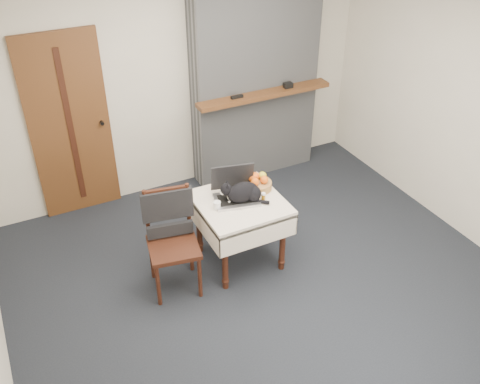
% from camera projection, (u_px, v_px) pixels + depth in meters
% --- Properties ---
extents(ground, '(4.50, 4.50, 0.00)m').
position_uv_depth(ground, '(261.00, 281.00, 5.06)').
color(ground, black).
rests_on(ground, ground).
extents(room_shell, '(4.52, 4.01, 2.61)m').
position_uv_depth(room_shell, '(239.00, 89.00, 4.43)').
color(room_shell, beige).
rests_on(room_shell, ground).
extents(door, '(0.82, 0.10, 2.00)m').
position_uv_depth(door, '(70.00, 127.00, 5.53)').
color(door, brown).
rests_on(door, ground).
extents(chimney, '(1.62, 0.48, 2.60)m').
position_uv_depth(chimney, '(255.00, 71.00, 6.06)').
color(chimney, gray).
rests_on(chimney, ground).
extents(side_table, '(0.78, 0.78, 0.70)m').
position_uv_depth(side_table, '(240.00, 211.00, 5.00)').
color(side_table, '#361A0E').
rests_on(side_table, ground).
extents(laptop, '(0.47, 0.43, 0.30)m').
position_uv_depth(laptop, '(235.00, 190.00, 4.95)').
color(laptop, '#B7B7BC').
rests_on(laptop, side_table).
extents(cat, '(0.41, 0.31, 0.22)m').
position_uv_depth(cat, '(244.00, 192.00, 4.88)').
color(cat, black).
rests_on(cat, side_table).
extents(cream_jar, '(0.07, 0.07, 0.07)m').
position_uv_depth(cream_jar, '(217.00, 205.00, 4.81)').
color(cream_jar, white).
rests_on(cream_jar, side_table).
extents(pill_bottle, '(0.04, 0.04, 0.08)m').
position_uv_depth(pill_bottle, '(263.00, 197.00, 4.92)').
color(pill_bottle, '#A06713').
rests_on(pill_bottle, side_table).
extents(fruit_basket, '(0.26, 0.26, 0.15)m').
position_uv_depth(fruit_basket, '(258.00, 183.00, 5.08)').
color(fruit_basket, '#A36F42').
rests_on(fruit_basket, side_table).
extents(desk_clutter, '(0.12, 0.12, 0.01)m').
position_uv_depth(desk_clutter, '(249.00, 192.00, 5.05)').
color(desk_clutter, black).
rests_on(desk_clutter, side_table).
extents(chair, '(0.51, 0.51, 0.99)m').
position_uv_depth(chair, '(170.00, 226.00, 4.73)').
color(chair, '#361A0E').
rests_on(chair, ground).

